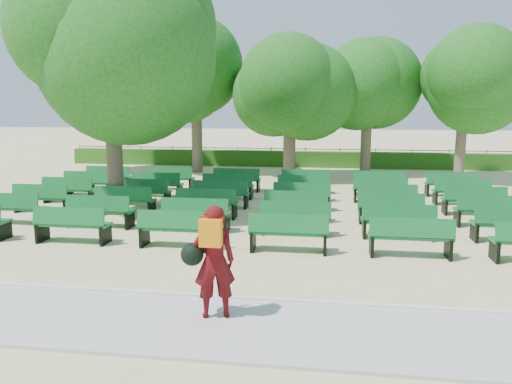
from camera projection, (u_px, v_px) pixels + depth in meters
ground at (249, 222)px, 15.26m from camera, size 120.00×120.00×0.00m
paving at (177, 324)px, 8.04m from camera, size 30.00×2.20×0.06m
curb at (195, 296)px, 9.16m from camera, size 30.00×0.12×0.10m
hedge at (288, 159)px, 28.82m from camera, size 26.00×0.70×0.90m
fence at (288, 166)px, 29.29m from camera, size 26.00×0.10×1.02m
tree_line at (281, 176)px, 25.00m from camera, size 21.80×6.80×7.04m
bench_array at (257, 210)px, 16.39m from camera, size 1.95×0.68×1.21m
tree_among at (110, 55)px, 15.52m from camera, size 5.38×5.38×7.51m
person at (212, 260)px, 8.10m from camera, size 0.94×0.65×1.88m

